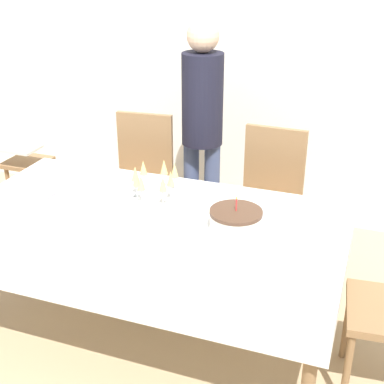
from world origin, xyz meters
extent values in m
plane|color=tan|center=(0.00, 0.00, 0.00)|extent=(12.00, 12.00, 0.00)
cube|color=silver|center=(0.00, 1.72, 1.35)|extent=(8.00, 0.05, 2.70)
cube|color=white|center=(0.00, 0.00, 0.72)|extent=(1.99, 1.08, 0.03)
cube|color=white|center=(0.00, 0.00, 0.63)|extent=(2.02, 1.11, 0.21)
cylinder|color=olive|center=(-0.94, 0.48, 0.35)|extent=(0.06, 0.06, 0.71)
cylinder|color=olive|center=(0.94, 0.48, 0.35)|extent=(0.06, 0.06, 0.71)
cube|color=olive|center=(-0.45, 0.79, 0.46)|extent=(0.46, 0.46, 0.04)
cube|color=olive|center=(-0.47, 0.98, 0.73)|extent=(0.40, 0.07, 0.50)
cylinder|color=olive|center=(-0.25, 0.63, 0.22)|extent=(0.04, 0.04, 0.44)
cylinder|color=olive|center=(-0.61, 0.60, 0.22)|extent=(0.04, 0.04, 0.44)
cylinder|color=olive|center=(-0.29, 0.99, 0.22)|extent=(0.04, 0.04, 0.44)
cylinder|color=olive|center=(-0.64, 0.95, 0.22)|extent=(0.04, 0.04, 0.44)
cube|color=olive|center=(0.45, 0.79, 0.46)|extent=(0.44, 0.44, 0.04)
cube|color=olive|center=(0.46, 0.98, 0.73)|extent=(0.40, 0.05, 0.50)
cylinder|color=olive|center=(0.62, 0.60, 0.22)|extent=(0.04, 0.04, 0.44)
cylinder|color=olive|center=(0.26, 0.62, 0.22)|extent=(0.04, 0.04, 0.44)
cylinder|color=olive|center=(0.64, 0.96, 0.22)|extent=(0.04, 0.04, 0.44)
cylinder|color=olive|center=(0.28, 0.98, 0.22)|extent=(0.04, 0.04, 0.44)
cylinder|color=olive|center=(1.08, -0.20, 0.22)|extent=(0.04, 0.04, 0.44)
cylinder|color=olive|center=(1.05, 0.16, 0.22)|extent=(0.04, 0.04, 0.44)
cylinder|color=silver|center=(0.46, 0.04, 0.78)|extent=(0.26, 0.26, 0.09)
cylinder|color=#4C3323|center=(0.46, 0.04, 0.83)|extent=(0.26, 0.26, 0.02)
cylinder|color=#E53F3F|center=(0.46, 0.04, 0.87)|extent=(0.01, 0.01, 0.06)
sphere|color=#F9CC4C|center=(0.46, 0.04, 0.91)|extent=(0.01, 0.01, 0.01)
cylinder|color=silver|center=(-0.08, 0.24, 0.74)|extent=(0.36, 0.36, 0.01)
cylinder|color=silver|center=(0.04, 0.23, 0.74)|extent=(0.05, 0.05, 0.00)
cylinder|color=silver|center=(0.04, 0.23, 0.79)|extent=(0.01, 0.01, 0.08)
cone|color=#E0CC72|center=(0.04, 0.23, 0.87)|extent=(0.04, 0.04, 0.08)
cylinder|color=silver|center=(0.01, 0.35, 0.74)|extent=(0.05, 0.05, 0.00)
cylinder|color=silver|center=(0.01, 0.35, 0.79)|extent=(0.01, 0.01, 0.08)
cone|color=#E0CC72|center=(0.01, 0.35, 0.87)|extent=(0.04, 0.04, 0.08)
cylinder|color=silver|center=(-0.06, 0.37, 0.74)|extent=(0.05, 0.05, 0.00)
cylinder|color=silver|center=(-0.06, 0.37, 0.79)|extent=(0.01, 0.01, 0.08)
cone|color=#E0CC72|center=(-0.06, 0.37, 0.87)|extent=(0.04, 0.04, 0.08)
cylinder|color=silver|center=(-0.17, 0.32, 0.74)|extent=(0.05, 0.05, 0.00)
cylinder|color=silver|center=(-0.17, 0.32, 0.79)|extent=(0.01, 0.01, 0.08)
cone|color=#E0CC72|center=(-0.17, 0.32, 0.87)|extent=(0.04, 0.04, 0.08)
cylinder|color=silver|center=(-0.18, 0.23, 0.74)|extent=(0.05, 0.05, 0.00)
cylinder|color=silver|center=(-0.18, 0.23, 0.79)|extent=(0.01, 0.01, 0.08)
cone|color=#E0CC72|center=(-0.18, 0.23, 0.87)|extent=(0.04, 0.04, 0.08)
cylinder|color=silver|center=(-0.14, 0.16, 0.74)|extent=(0.05, 0.05, 0.00)
cylinder|color=silver|center=(-0.14, 0.16, 0.79)|extent=(0.01, 0.01, 0.08)
cone|color=#E0CC72|center=(-0.14, 0.16, 0.87)|extent=(0.04, 0.04, 0.08)
cylinder|color=silver|center=(-0.09, 0.12, 0.74)|extent=(0.05, 0.05, 0.00)
cylinder|color=silver|center=(-0.09, 0.12, 0.79)|extent=(0.01, 0.01, 0.08)
cone|color=#E0CC72|center=(-0.09, 0.12, 0.87)|extent=(0.04, 0.04, 0.08)
cylinder|color=silver|center=(0.03, 0.15, 0.74)|extent=(0.05, 0.05, 0.00)
cylinder|color=silver|center=(0.03, 0.15, 0.79)|extent=(0.01, 0.01, 0.08)
cone|color=#E0CC72|center=(0.03, 0.15, 0.87)|extent=(0.04, 0.04, 0.08)
cylinder|color=white|center=(0.02, -0.28, 0.74)|extent=(0.28, 0.28, 0.01)
cylinder|color=white|center=(0.02, -0.28, 0.75)|extent=(0.28, 0.28, 0.01)
cylinder|color=white|center=(0.02, -0.28, 0.75)|extent=(0.28, 0.28, 0.01)
cylinder|color=white|center=(0.02, -0.28, 0.76)|extent=(0.28, 0.28, 0.01)
cylinder|color=white|center=(0.02, -0.28, 0.77)|extent=(0.28, 0.28, 0.01)
cylinder|color=white|center=(0.02, -0.28, 0.77)|extent=(0.28, 0.28, 0.01)
cylinder|color=white|center=(0.02, -0.28, 0.78)|extent=(0.28, 0.28, 0.01)
cylinder|color=white|center=(0.02, -0.28, 0.79)|extent=(0.28, 0.28, 0.01)
cylinder|color=white|center=(-0.01, -0.01, 0.74)|extent=(0.23, 0.23, 0.01)
cylinder|color=white|center=(-0.01, -0.01, 0.75)|extent=(0.23, 0.23, 0.01)
cylinder|color=white|center=(-0.01, -0.01, 0.75)|extent=(0.23, 0.23, 0.01)
cylinder|color=white|center=(-0.01, -0.01, 0.76)|extent=(0.23, 0.23, 0.01)
cylinder|color=white|center=(-0.01, -0.01, 0.77)|extent=(0.23, 0.23, 0.01)
cylinder|color=white|center=(-0.01, -0.01, 0.77)|extent=(0.23, 0.23, 0.01)
cylinder|color=white|center=(-0.01, -0.01, 0.78)|extent=(0.23, 0.23, 0.01)
cube|color=silver|center=(0.44, -0.17, 0.74)|extent=(0.29, 0.11, 0.00)
cube|color=silver|center=(-0.64, -0.07, 0.75)|extent=(0.18, 0.09, 0.02)
cube|color=pink|center=(-0.69, 0.03, 0.74)|extent=(0.15, 0.15, 0.01)
cylinder|color=#3F4C72|center=(-0.16, 1.08, 0.39)|extent=(0.11, 0.11, 0.78)
cylinder|color=#3F4C72|center=(0.00, 1.08, 0.39)|extent=(0.11, 0.11, 0.78)
cylinder|color=black|center=(-0.08, 1.08, 1.09)|extent=(0.28, 0.28, 0.62)
sphere|color=#D8B293|center=(-0.08, 1.08, 1.50)|extent=(0.21, 0.21, 0.21)
cube|color=olive|center=(-1.38, 0.84, 0.55)|extent=(0.30, 0.30, 0.03)
cube|color=silver|center=(-1.38, 0.74, 0.70)|extent=(0.33, 0.20, 0.02)
cylinder|color=olive|center=(-1.49, 0.73, 0.27)|extent=(0.03, 0.03, 0.54)
cylinder|color=olive|center=(-1.27, 0.73, 0.27)|extent=(0.03, 0.03, 0.54)
cylinder|color=olive|center=(-1.49, 0.95, 0.27)|extent=(0.03, 0.03, 0.54)
cylinder|color=olive|center=(-1.27, 0.95, 0.27)|extent=(0.03, 0.03, 0.54)
camera|label=1|loc=(1.06, -2.24, 2.02)|focal=50.00mm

